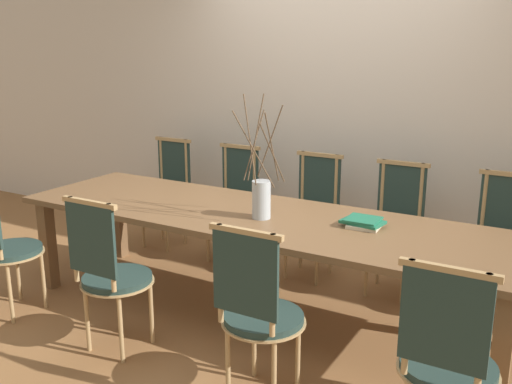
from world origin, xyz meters
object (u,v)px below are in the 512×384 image
chair_near_center (258,309)px  book_stack (363,223)px  chair_far_center (312,213)px  vase_centerpiece (261,196)px  dining_table (256,224)px

chair_near_center → book_stack: size_ratio=3.68×
chair_far_center → vase_centerpiece: vase_centerpiece is taller
chair_near_center → chair_far_center: bearing=105.7°
book_stack → vase_centerpiece: bearing=-166.2°
dining_table → book_stack: book_stack is taller
dining_table → vase_centerpiece: 0.24m
dining_table → book_stack: 0.72m
vase_centerpiece → book_stack: vase_centerpiece is taller
chair_near_center → vase_centerpiece: bearing=118.6°
chair_far_center → vase_centerpiece: (0.05, -0.90, 0.35)m
dining_table → vase_centerpiece: (0.07, -0.06, 0.22)m
dining_table → vase_centerpiece: bearing=-39.2°
chair_far_center → vase_centerpiece: bearing=93.0°
chair_near_center → chair_far_center: size_ratio=1.00×
vase_centerpiece → chair_far_center: bearing=93.0°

